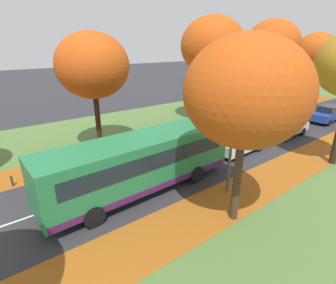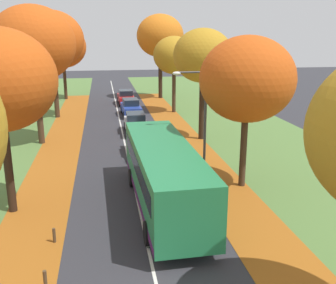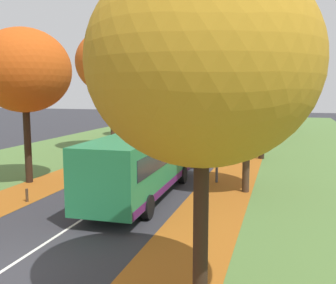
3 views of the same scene
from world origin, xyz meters
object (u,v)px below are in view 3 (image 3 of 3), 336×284
object	(u,v)px
tree_left_near	(24,71)
tree_right_mid	(264,71)
tree_left_far	(152,67)
tree_right_distant	(271,68)
tree_right_nearest	(203,63)
car_white_lead	(185,152)
tree_right_near	(248,76)
tree_left_distant	(179,79)
bollard_fourth	(27,195)
car_silver_following	(204,140)
tree_right_far	(268,82)
streetlamp_right	(212,113)
tree_left_mid	(112,62)
bus	(144,160)
car_blue_third_in_line	(219,131)
car_red_fourth_in_line	(227,126)

from	to	relation	value
tree_left_near	tree_right_mid	bearing A→B (deg)	43.41
tree_left_far	tree_right_distant	distance (m)	15.35
tree_right_nearest	car_white_lead	bearing A→B (deg)	105.04
tree_right_near	tree_right_mid	bearing A→B (deg)	88.72
tree_left_distant	car_white_lead	bearing A→B (deg)	-74.12
tree_left_far	tree_left_distant	xyz separation A→B (m)	(-0.08, 11.05, -0.97)
bollard_fourth	car_silver_following	world-z (taller)	car_silver_following
tree_left_near	tree_left_distant	distance (m)	32.22
tree_right_nearest	bollard_fourth	distance (m)	12.42
tree_right_near	car_silver_following	distance (m)	14.18
car_silver_following	tree_right_near	bearing A→B (deg)	-69.89
tree_left_distant	tree_right_far	bearing A→B (deg)	-41.55
streetlamp_right	tree_right_nearest	bearing A→B (deg)	-80.83
tree_left_near	tree_left_mid	world-z (taller)	tree_left_mid
bus	tree_left_mid	bearing A→B (deg)	120.02
tree_right_near	car_white_lead	xyz separation A→B (m)	(-4.65, 6.39, -4.83)
tree_right_mid	car_blue_third_in_line	size ratio (longest dim) A/B	1.93
tree_right_distant	tree_right_near	bearing A→B (deg)	-90.06
tree_left_near	bollard_fourth	distance (m)	6.87
tree_right_nearest	tree_right_mid	xyz separation A→B (m)	(0.21, 20.65, 0.69)
tree_left_mid	tree_left_far	distance (m)	9.40
tree_right_far	car_white_lead	bearing A→B (deg)	-108.29
streetlamp_right	car_silver_following	distance (m)	11.63
tree_right_nearest	tree_right_far	size ratio (longest dim) A/B	1.02
tree_right_near	tree_left_far	bearing A→B (deg)	120.16
tree_right_near	tree_right_distant	distance (m)	30.02
tree_left_near	bus	xyz separation A→B (m)	(6.89, -0.72, -4.26)
tree_left_far	car_red_fourth_in_line	distance (m)	11.32
tree_left_distant	car_silver_following	distance (m)	20.48
bollard_fourth	tree_right_distant	bearing A→B (deg)	74.95
bollard_fourth	tree_left_distant	bearing A→B (deg)	93.88
tree_right_nearest	car_red_fourth_in_line	xyz separation A→B (m)	(-4.55, 36.92, -4.75)
tree_left_far	tree_right_distant	world-z (taller)	tree_right_distant
tree_left_distant	tree_right_near	xyz separation A→B (m)	(11.63, -30.95, -0.67)
tree_left_near	tree_left_far	world-z (taller)	tree_left_far
tree_right_far	tree_right_nearest	bearing A→B (deg)	-90.08
car_white_lead	car_silver_following	world-z (taller)	same
tree_left_mid	car_silver_following	distance (m)	9.78
tree_left_far	tree_right_near	bearing A→B (deg)	-59.84
bollard_fourth	car_red_fourth_in_line	distance (m)	30.85
tree_right_far	car_silver_following	distance (m)	10.53
tree_left_near	tree_left_mid	xyz separation A→B (m)	(-0.33, 11.77, 1.18)
tree_right_near	car_blue_third_in_line	xyz separation A→B (m)	(-4.45, 19.66, -4.83)
tree_right_far	bollard_fourth	size ratio (longest dim) A/B	12.72
tree_right_nearest	bus	bearing A→B (deg)	116.93
tree_right_far	bus	size ratio (longest dim) A/B	0.73
tree_right_nearest	car_white_lead	xyz separation A→B (m)	(-4.65, 17.31, -4.75)
tree_right_nearest	car_silver_following	distance (m)	24.35
tree_left_near	bus	distance (m)	8.13
car_white_lead	car_silver_following	bearing A→B (deg)	89.38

